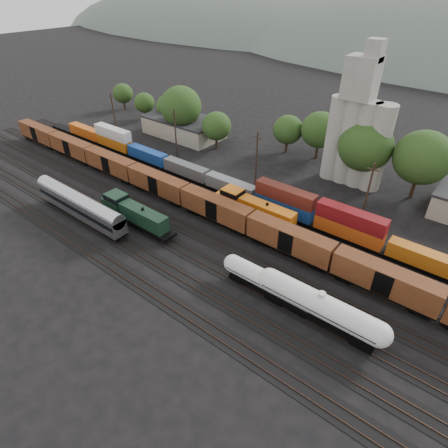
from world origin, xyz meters
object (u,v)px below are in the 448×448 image
Objects in this scene: passenger_coach at (80,205)px; orange_locomotive at (252,207)px; grain_silo at (357,133)px; green_locomotive at (132,212)px; tank_car_a at (269,283)px.

passenger_coach is 31.96m from orange_locomotive.
green_locomotive is at bearing -120.24° from grain_silo.
passenger_coach is 57.01m from grain_silo.
grain_silo is at bearing 59.76° from green_locomotive.
grain_silo reaches higher than green_locomotive.
grain_silo is (7.80, 26.00, 8.62)m from orange_locomotive.
tank_car_a is 0.84× the size of orange_locomotive.
grain_silo reaches higher than tank_car_a.
tank_car_a is 42.30m from grain_silo.
tank_car_a is at bearing -48.27° from orange_locomotive.
orange_locomotive is 0.64× the size of grain_silo.
orange_locomotive is 28.48m from grain_silo.
green_locomotive is 22.00m from orange_locomotive.
tank_car_a is at bearing 0.00° from green_locomotive.
passenger_coach is 1.27× the size of orange_locomotive.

